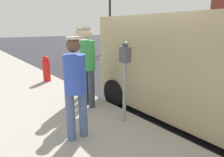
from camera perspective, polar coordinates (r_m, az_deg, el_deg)
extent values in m
plane|color=#2D2D33|center=(4.85, 15.97, -9.03)|extent=(80.00, 80.00, 0.00)
cylinder|color=gray|center=(3.66, 3.69, -4.18)|extent=(0.07, 0.07, 1.15)
cube|color=#4C4C51|center=(3.49, 3.89, 6.99)|extent=(0.14, 0.18, 0.28)
sphere|color=#47474C|center=(3.47, 3.94, 9.77)|extent=(0.12, 0.12, 0.12)
cylinder|color=#383D47|center=(5.04, -9.34, -0.79)|extent=(0.14, 0.14, 0.85)
cylinder|color=#383D47|center=(4.86, -8.08, -1.34)|extent=(0.14, 0.14, 0.85)
cylinder|color=#B7B7B7|center=(4.80, -9.07, 7.49)|extent=(0.34, 0.34, 0.64)
sphere|color=beige|center=(4.77, -9.30, 13.01)|extent=(0.23, 0.23, 0.23)
cylinder|color=silver|center=(4.77, -9.36, 14.39)|extent=(0.22, 0.22, 0.04)
cylinder|color=#4C608C|center=(3.18, -12.05, -11.04)|extent=(0.14, 0.14, 0.78)
cylinder|color=#4C608C|center=(3.27, -8.49, -10.16)|extent=(0.14, 0.14, 0.78)
cylinder|color=blue|center=(3.00, -10.84, 1.34)|extent=(0.34, 0.34, 0.59)
sphere|color=brown|center=(2.93, -11.25, 9.55)|extent=(0.21, 0.21, 0.21)
cylinder|color=silver|center=(2.92, -11.36, 11.62)|extent=(0.20, 0.20, 0.04)
cylinder|color=#383D47|center=(4.52, -7.83, -2.52)|extent=(0.14, 0.14, 0.85)
cylinder|color=#383D47|center=(4.36, -6.03, -3.13)|extent=(0.14, 0.14, 0.85)
cylinder|color=green|center=(4.27, -7.26, 6.77)|extent=(0.34, 0.34, 0.64)
sphere|color=beige|center=(4.23, -7.47, 13.02)|extent=(0.23, 0.23, 0.23)
cylinder|color=silver|center=(4.23, -7.52, 14.59)|extent=(0.22, 0.22, 0.04)
cylinder|color=black|center=(6.15, 14.95, -0.53)|extent=(0.23, 0.68, 0.68)
cylinder|color=black|center=(4.83, 1.00, -4.21)|extent=(0.23, 0.68, 0.68)
cylinder|color=black|center=(16.07, -0.62, 17.25)|extent=(0.16, 0.16, 5.20)
cylinder|color=red|center=(6.86, -18.66, 2.14)|extent=(0.24, 0.24, 0.70)
sphere|color=red|center=(6.79, -18.94, 5.52)|extent=(0.20, 0.20, 0.20)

